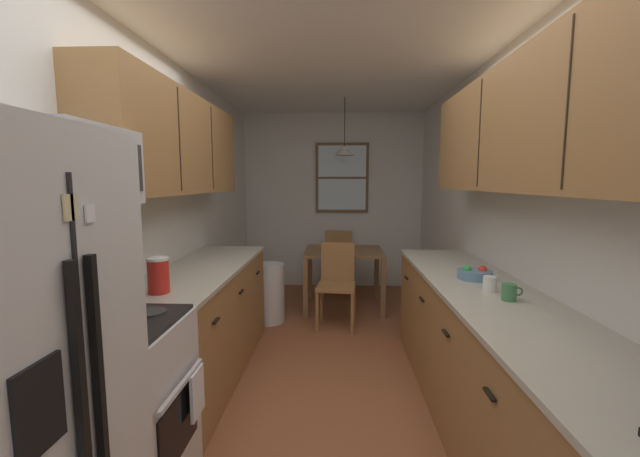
% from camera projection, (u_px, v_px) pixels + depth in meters
% --- Properties ---
extents(ground_plane, '(12.00, 12.00, 0.00)m').
position_uv_depth(ground_plane, '(329.00, 364.00, 3.37)').
color(ground_plane, brown).
extents(wall_left, '(0.10, 9.00, 2.55)m').
position_uv_depth(wall_left, '(168.00, 216.00, 3.28)').
color(wall_left, silver).
rests_on(wall_left, ground).
extents(wall_right, '(0.10, 9.00, 2.55)m').
position_uv_depth(wall_right, '(497.00, 217.00, 3.16)').
color(wall_right, silver).
rests_on(wall_right, ground).
extents(wall_back, '(4.40, 0.10, 2.55)m').
position_uv_depth(wall_back, '(333.00, 201.00, 5.85)').
color(wall_back, silver).
rests_on(wall_back, ground).
extents(ceiling_slab, '(4.40, 9.00, 0.08)m').
position_uv_depth(ceiling_slab, '(330.00, 49.00, 3.06)').
color(ceiling_slab, white).
extents(stove_range, '(0.66, 0.60, 1.10)m').
position_uv_depth(stove_range, '(112.00, 414.00, 1.85)').
color(stove_range, silver).
rests_on(stove_range, ground).
extents(microwave_over_range, '(0.39, 0.57, 0.35)m').
position_uv_depth(microwave_over_range, '(70.00, 166.00, 1.72)').
color(microwave_over_range, silver).
extents(counter_left, '(0.64, 1.97, 0.90)m').
position_uv_depth(counter_left, '(204.00, 322.00, 3.13)').
color(counter_left, olive).
rests_on(counter_left, ground).
extents(upper_cabinets_left, '(0.33, 2.05, 0.73)m').
position_uv_depth(upper_cabinets_left, '(176.00, 145.00, 2.92)').
color(upper_cabinets_left, olive).
extents(counter_right, '(0.64, 3.28, 0.90)m').
position_uv_depth(counter_right, '(499.00, 376.00, 2.26)').
color(counter_right, olive).
rests_on(counter_right, ground).
extents(upper_cabinets_right, '(0.33, 2.96, 0.74)m').
position_uv_depth(upper_cabinets_right, '(545.00, 122.00, 2.04)').
color(upper_cabinets_right, olive).
extents(dining_table, '(0.95, 0.81, 0.73)m').
position_uv_depth(dining_table, '(344.00, 259.00, 4.84)').
color(dining_table, brown).
rests_on(dining_table, ground).
extents(dining_chair_near, '(0.43, 0.43, 0.90)m').
position_uv_depth(dining_chair_near, '(337.00, 280.00, 4.24)').
color(dining_chair_near, olive).
rests_on(dining_chair_near, ground).
extents(dining_chair_far, '(0.44, 0.44, 0.90)m').
position_uv_depth(dining_chair_far, '(339.00, 258.00, 5.46)').
color(dining_chair_far, olive).
rests_on(dining_chair_far, ground).
extents(pendant_light, '(0.24, 0.24, 0.68)m').
position_uv_depth(pendant_light, '(345.00, 151.00, 4.68)').
color(pendant_light, black).
extents(back_window, '(0.77, 0.05, 1.01)m').
position_uv_depth(back_window, '(342.00, 178.00, 5.73)').
color(back_window, brown).
extents(trash_bin, '(0.36, 0.36, 0.66)m').
position_uv_depth(trash_bin, '(268.00, 293.00, 4.38)').
color(trash_bin, silver).
rests_on(trash_bin, ground).
extents(storage_canister, '(0.13, 0.13, 0.21)m').
position_uv_depth(storage_canister, '(158.00, 275.00, 2.33)').
color(storage_canister, red).
rests_on(storage_canister, counter_left).
extents(dish_towel, '(0.02, 0.16, 0.24)m').
position_uv_depth(dish_towel, '(197.00, 393.00, 1.98)').
color(dish_towel, white).
extents(mug_by_coffeemaker, '(0.12, 0.08, 0.09)m').
position_uv_depth(mug_by_coffeemaker, '(509.00, 292.00, 2.19)').
color(mug_by_coffeemaker, '#3F7F4C').
rests_on(mug_by_coffeemaker, counter_right).
extents(mug_spare, '(0.11, 0.08, 0.09)m').
position_uv_depth(mug_spare, '(490.00, 284.00, 2.38)').
color(mug_spare, white).
rests_on(mug_spare, counter_right).
extents(fruit_bowl, '(0.23, 0.23, 0.09)m').
position_uv_depth(fruit_bowl, '(475.00, 274.00, 2.68)').
color(fruit_bowl, '#597F9E').
rests_on(fruit_bowl, counter_right).
extents(table_serving_bowl, '(0.18, 0.18, 0.06)m').
position_uv_depth(table_serving_bowl, '(335.00, 247.00, 4.90)').
color(table_serving_bowl, '#E0D14C').
rests_on(table_serving_bowl, dining_table).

